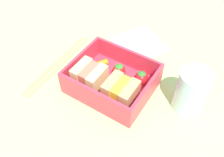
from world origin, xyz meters
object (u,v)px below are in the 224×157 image
at_px(drinking_glass, 191,91).
at_px(chopstick_pair, 58,63).
at_px(sandwich_left, 121,92).
at_px(strawberry_far_left, 141,78).
at_px(strawberry_left, 119,71).
at_px(folded_napkin, 139,43).
at_px(carrot_stick_far_left, 99,64).
at_px(sandwich_center_left, 90,77).

bearing_deg(drinking_glass, chopstick_pair, 9.28).
xyz_separation_m(sandwich_left, strawberry_far_left, (-0.01, -0.06, -0.01)).
height_order(strawberry_left, folded_napkin, strawberry_left).
distance_m(sandwich_left, folded_napkin, 0.19).
relative_size(chopstick_pair, drinking_glass, 2.39).
bearing_deg(chopstick_pair, carrot_stick_far_left, -159.10).
distance_m(sandwich_left, chopstick_pair, 0.18).
distance_m(sandwich_center_left, drinking_glass, 0.20).
relative_size(strawberry_left, carrot_stick_far_left, 0.85).
xyz_separation_m(sandwich_left, chopstick_pair, (0.18, -0.02, -0.03)).
height_order(chopstick_pair, folded_napkin, chopstick_pair).
height_order(sandwich_center_left, carrot_stick_far_left, sandwich_center_left).
distance_m(sandwich_left, carrot_stick_far_left, 0.10).
xyz_separation_m(sandwich_left, sandwich_center_left, (0.07, 0.00, 0.00)).
bearing_deg(strawberry_far_left, sandwich_left, 77.84).
bearing_deg(drinking_glass, strawberry_left, 4.58).
bearing_deg(sandwich_left, sandwich_center_left, 0.00).
distance_m(sandwich_left, drinking_glass, 0.13).
height_order(strawberry_left, carrot_stick_far_left, strawberry_left).
distance_m(carrot_stick_far_left, folded_napkin, 0.13).
xyz_separation_m(sandwich_center_left, strawberry_far_left, (-0.09, -0.06, -0.01)).
relative_size(sandwich_center_left, strawberry_far_left, 1.70).
bearing_deg(sandwich_center_left, drinking_glass, -160.74).
height_order(carrot_stick_far_left, folded_napkin, carrot_stick_far_left).
height_order(chopstick_pair, drinking_glass, drinking_glass).
xyz_separation_m(chopstick_pair, drinking_glass, (-0.29, -0.05, 0.04)).
bearing_deg(chopstick_pair, strawberry_far_left, -167.37).
xyz_separation_m(sandwich_center_left, drinking_glass, (-0.19, -0.07, 0.01)).
bearing_deg(sandwich_center_left, strawberry_left, -124.99).
bearing_deg(strawberry_far_left, folded_napkin, -60.62).
bearing_deg(strawberry_far_left, carrot_stick_far_left, 4.64).
bearing_deg(strawberry_far_left, sandwich_center_left, 35.05).
bearing_deg(carrot_stick_far_left, folded_napkin, -104.04).
height_order(drinking_glass, folded_napkin, drinking_glass).
bearing_deg(carrot_stick_far_left, drinking_glass, -176.27).
bearing_deg(carrot_stick_far_left, strawberry_left, -178.76).
distance_m(strawberry_far_left, chopstick_pair, 0.20).
xyz_separation_m(sandwich_center_left, carrot_stick_far_left, (0.01, -0.05, -0.02)).
relative_size(strawberry_far_left, drinking_glass, 0.37).
xyz_separation_m(strawberry_left, drinking_glass, (-0.15, -0.01, 0.02)).
bearing_deg(strawberry_far_left, chopstick_pair, 12.63).
bearing_deg(chopstick_pair, sandwich_center_left, 170.37).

